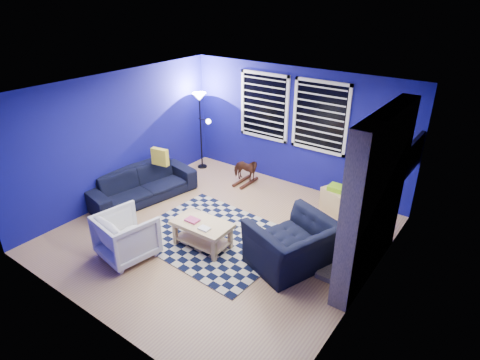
{
  "coord_description": "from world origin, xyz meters",
  "views": [
    {
      "loc": [
        3.72,
        -4.56,
        3.89
      ],
      "look_at": [
        0.19,
        0.3,
        0.98
      ],
      "focal_mm": 30.0,
      "sensor_mm": 36.0,
      "label": 1
    }
  ],
  "objects_px": {
    "rocking_horse": "(245,170)",
    "coffee_table": "(202,229)",
    "cabinet": "(336,200)",
    "sofa": "(141,184)",
    "armchair_bent": "(127,236)",
    "tv": "(413,156)",
    "armchair_big": "(292,245)",
    "floor_lamp": "(200,107)"
  },
  "relations": [
    {
      "from": "armchair_bent",
      "to": "floor_lamp",
      "type": "relative_size",
      "value": 0.46
    },
    {
      "from": "coffee_table",
      "to": "cabinet",
      "type": "distance_m",
      "value": 2.7
    },
    {
      "from": "sofa",
      "to": "armchair_bent",
      "type": "bearing_deg",
      "value": -126.8
    },
    {
      "from": "armchair_big",
      "to": "armchair_bent",
      "type": "bearing_deg",
      "value": -39.53
    },
    {
      "from": "sofa",
      "to": "rocking_horse",
      "type": "bearing_deg",
      "value": -24.69
    },
    {
      "from": "rocking_horse",
      "to": "coffee_table",
      "type": "distance_m",
      "value": 2.47
    },
    {
      "from": "tv",
      "to": "cabinet",
      "type": "distance_m",
      "value": 1.64
    },
    {
      "from": "armchair_big",
      "to": "cabinet",
      "type": "height_order",
      "value": "armchair_big"
    },
    {
      "from": "coffee_table",
      "to": "cabinet",
      "type": "relative_size",
      "value": 1.51
    },
    {
      "from": "armchair_big",
      "to": "coffee_table",
      "type": "relative_size",
      "value": 1.22
    },
    {
      "from": "rocking_horse",
      "to": "cabinet",
      "type": "bearing_deg",
      "value": -97.51
    },
    {
      "from": "tv",
      "to": "coffee_table",
      "type": "height_order",
      "value": "tv"
    },
    {
      "from": "armchair_bent",
      "to": "rocking_horse",
      "type": "height_order",
      "value": "armchair_bent"
    },
    {
      "from": "rocking_horse",
      "to": "coffee_table",
      "type": "relative_size",
      "value": 0.63
    },
    {
      "from": "tv",
      "to": "coffee_table",
      "type": "bearing_deg",
      "value": -134.97
    },
    {
      "from": "tv",
      "to": "cabinet",
      "type": "relative_size",
      "value": 1.55
    },
    {
      "from": "armchair_big",
      "to": "armchair_bent",
      "type": "distance_m",
      "value": 2.57
    },
    {
      "from": "armchair_big",
      "to": "armchair_bent",
      "type": "height_order",
      "value": "armchair_big"
    },
    {
      "from": "sofa",
      "to": "armchair_big",
      "type": "height_order",
      "value": "armchair_big"
    },
    {
      "from": "armchair_bent",
      "to": "floor_lamp",
      "type": "bearing_deg",
      "value": -58.64
    },
    {
      "from": "armchair_bent",
      "to": "cabinet",
      "type": "distance_m",
      "value": 3.86
    },
    {
      "from": "sofa",
      "to": "coffee_table",
      "type": "relative_size",
      "value": 2.23
    },
    {
      "from": "armchair_bent",
      "to": "coffee_table",
      "type": "relative_size",
      "value": 0.84
    },
    {
      "from": "sofa",
      "to": "armchair_bent",
      "type": "xyz_separation_m",
      "value": [
        1.29,
        -1.44,
        0.06
      ]
    },
    {
      "from": "sofa",
      "to": "armchair_big",
      "type": "xyz_separation_m",
      "value": [
        3.52,
        -0.15,
        0.07
      ]
    },
    {
      "from": "rocking_horse",
      "to": "cabinet",
      "type": "xyz_separation_m",
      "value": [
        2.1,
        0.02,
        -0.09
      ]
    },
    {
      "from": "armchair_bent",
      "to": "rocking_horse",
      "type": "relative_size",
      "value": 1.33
    },
    {
      "from": "coffee_table",
      "to": "floor_lamp",
      "type": "xyz_separation_m",
      "value": [
        -2.12,
        2.45,
        1.13
      ]
    },
    {
      "from": "armchair_big",
      "to": "rocking_horse",
      "type": "xyz_separation_m",
      "value": [
        -2.23,
        1.93,
        -0.06
      ]
    },
    {
      "from": "sofa",
      "to": "armchair_big",
      "type": "distance_m",
      "value": 3.52
    },
    {
      "from": "armchair_big",
      "to": "rocking_horse",
      "type": "height_order",
      "value": "armchair_big"
    },
    {
      "from": "rocking_horse",
      "to": "coffee_table",
      "type": "height_order",
      "value": "rocking_horse"
    },
    {
      "from": "rocking_horse",
      "to": "tv",
      "type": "bearing_deg",
      "value": -95.79
    },
    {
      "from": "tv",
      "to": "cabinet",
      "type": "bearing_deg",
      "value": -174.68
    },
    {
      "from": "tv",
      "to": "cabinet",
      "type": "xyz_separation_m",
      "value": [
        -1.15,
        -0.11,
        -1.16
      ]
    },
    {
      "from": "armchair_big",
      "to": "rocking_horse",
      "type": "bearing_deg",
      "value": -110.51
    },
    {
      "from": "cabinet",
      "to": "floor_lamp",
      "type": "height_order",
      "value": "floor_lamp"
    },
    {
      "from": "sofa",
      "to": "rocking_horse",
      "type": "xyz_separation_m",
      "value": [
        1.29,
        1.78,
        0.01
      ]
    },
    {
      "from": "tv",
      "to": "rocking_horse",
      "type": "xyz_separation_m",
      "value": [
        -3.25,
        -0.13,
        -1.07
      ]
    },
    {
      "from": "armchair_big",
      "to": "tv",
      "type": "bearing_deg",
      "value": 173.86
    },
    {
      "from": "armchair_big",
      "to": "floor_lamp",
      "type": "bearing_deg",
      "value": -99.56
    },
    {
      "from": "tv",
      "to": "sofa",
      "type": "height_order",
      "value": "tv"
    }
  ]
}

